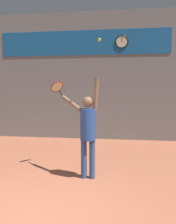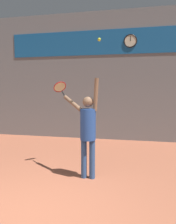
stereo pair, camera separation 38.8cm
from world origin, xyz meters
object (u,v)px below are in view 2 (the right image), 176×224
at_px(scoreboard_clock, 130,41).
at_px(tennis_ball, 99,40).
at_px(tennis_player, 88,128).
at_px(tennis_racket, 60,87).

bearing_deg(scoreboard_clock, tennis_ball, -97.94).
relative_size(scoreboard_clock, tennis_player, 0.23).
height_order(tennis_player, tennis_ball, tennis_ball).
distance_m(tennis_player, tennis_ball, 1.90).
distance_m(scoreboard_clock, tennis_racket, 4.09).
height_order(tennis_player, tennis_racket, tennis_player).
height_order(tennis_racket, tennis_ball, tennis_ball).
distance_m(scoreboard_clock, tennis_ball, 4.05).
bearing_deg(tennis_ball, scoreboard_clock, 82.06).
bearing_deg(scoreboard_clock, tennis_racket, -116.46).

